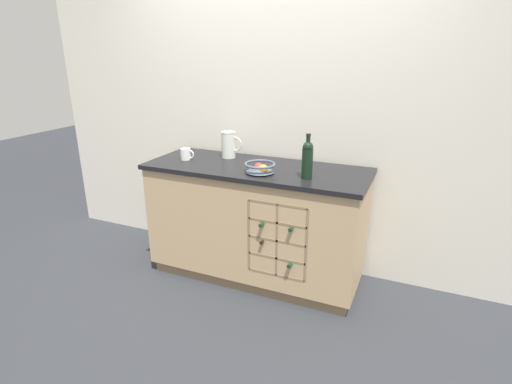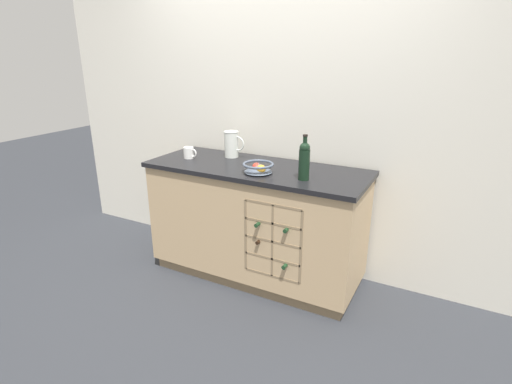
{
  "view_description": "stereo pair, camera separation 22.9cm",
  "coord_description": "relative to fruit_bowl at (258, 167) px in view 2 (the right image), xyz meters",
  "views": [
    {
      "loc": [
        1.17,
        -2.69,
        1.78
      ],
      "look_at": [
        0.0,
        0.0,
        0.73
      ],
      "focal_mm": 28.0,
      "sensor_mm": 36.0,
      "label": 1
    },
    {
      "loc": [
        1.37,
        -2.59,
        1.78
      ],
      "look_at": [
        0.0,
        0.0,
        0.73
      ],
      "focal_mm": 28.0,
      "sensor_mm": 36.0,
      "label": 2
    }
  ],
  "objects": [
    {
      "name": "ground_plane",
      "position": [
        -0.1,
        0.14,
        -0.99
      ],
      "size": [
        14.0,
        14.0,
        0.0
      ],
      "primitive_type": "plane",
      "color": "#2D3035"
    },
    {
      "name": "back_wall",
      "position": [
        -0.1,
        0.52,
        0.29
      ],
      "size": [
        4.4,
        0.06,
        2.55
      ],
      "primitive_type": "cube",
      "color": "silver",
      "rests_on": "ground_plane"
    },
    {
      "name": "kitchen_island",
      "position": [
        -0.09,
        0.14,
        -0.51
      ],
      "size": [
        1.71,
        0.68,
        0.94
      ],
      "color": "#8B7354",
      "rests_on": "ground_plane"
    },
    {
      "name": "fruit_bowl",
      "position": [
        0.0,
        0.0,
        0.0
      ],
      "size": [
        0.23,
        0.23,
        0.07
      ],
      "color": "#4C5666",
      "rests_on": "kitchen_island"
    },
    {
      "name": "white_pitcher",
      "position": [
        -0.41,
        0.31,
        0.07
      ],
      "size": [
        0.18,
        0.12,
        0.22
      ],
      "color": "silver",
      "rests_on": "kitchen_island"
    },
    {
      "name": "ceramic_mug",
      "position": [
        -0.7,
        0.11,
        0.0
      ],
      "size": [
        0.12,
        0.08,
        0.09
      ],
      "color": "white",
      "rests_on": "kitchen_island"
    },
    {
      "name": "standing_wine_bottle",
      "position": [
        0.35,
        0.01,
        0.09
      ],
      "size": [
        0.08,
        0.08,
        0.31
      ],
      "color": "black",
      "rests_on": "kitchen_island"
    }
  ]
}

